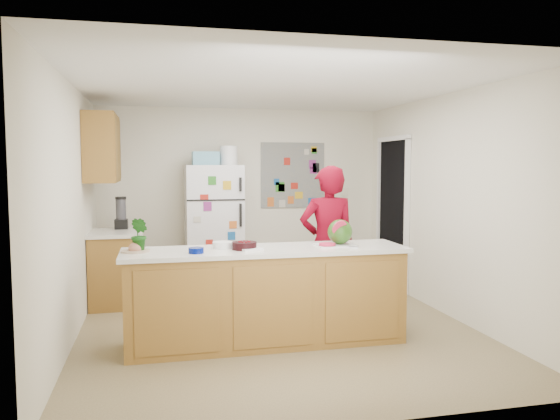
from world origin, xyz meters
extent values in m
cube|color=brown|center=(0.00, 0.00, -0.01)|extent=(4.00, 4.50, 0.02)
cube|color=beige|center=(0.00, 2.26, 1.25)|extent=(4.00, 0.02, 2.50)
cube|color=beige|center=(-2.01, 0.00, 1.25)|extent=(0.02, 4.50, 2.50)
cube|color=beige|center=(2.01, 0.00, 1.25)|extent=(0.02, 4.50, 2.50)
cube|color=white|center=(0.00, 0.00, 2.51)|extent=(4.00, 4.50, 0.02)
cube|color=black|center=(1.99, 1.45, 1.02)|extent=(0.03, 0.85, 2.04)
cube|color=brown|center=(-0.20, -0.50, 0.44)|extent=(2.60, 0.62, 0.88)
cube|color=silver|center=(-0.20, -0.50, 0.90)|extent=(2.68, 0.70, 0.04)
cube|color=brown|center=(-1.69, 1.35, 0.43)|extent=(0.60, 0.80, 0.86)
cube|color=silver|center=(-1.69, 1.35, 0.88)|extent=(0.64, 0.84, 0.04)
cube|color=brown|center=(-1.82, 1.30, 1.90)|extent=(0.35, 1.00, 0.80)
cube|color=silver|center=(-0.45, 1.88, 0.85)|extent=(0.75, 0.70, 1.70)
cube|color=#5999B2|center=(-0.55, 1.88, 1.79)|extent=(0.35, 0.28, 0.18)
cube|color=slate|center=(0.75, 2.24, 1.55)|extent=(0.95, 0.01, 0.95)
imported|color=#640211|center=(0.59, 0.05, 0.85)|extent=(0.63, 0.42, 1.70)
cylinder|color=black|center=(-1.64, 1.59, 1.09)|extent=(0.13, 0.13, 0.38)
cube|color=white|center=(0.48, -0.49, 0.93)|extent=(0.38, 0.29, 0.01)
sphere|color=#234F0D|center=(0.54, -0.47, 1.05)|extent=(0.24, 0.24, 0.24)
cylinder|color=#BE382F|center=(0.39, -0.54, 0.94)|extent=(0.16, 0.16, 0.02)
cylinder|color=black|center=(-0.41, -0.53, 0.96)|extent=(0.23, 0.23, 0.07)
cylinder|color=white|center=(-0.60, -0.40, 0.95)|extent=(0.22, 0.22, 0.06)
cylinder|color=#010E5E|center=(-0.87, -0.65, 0.95)|extent=(0.15, 0.15, 0.05)
cylinder|color=beige|center=(-1.40, -0.45, 0.93)|extent=(0.34, 0.34, 0.02)
cube|color=white|center=(-0.37, -0.57, 0.93)|extent=(0.25, 0.23, 0.02)
cube|color=gray|center=(0.61, -0.66, 0.93)|extent=(0.10, 0.07, 0.01)
imported|color=#1A3F0F|center=(-1.36, -0.45, 1.08)|extent=(0.21, 0.22, 0.31)
camera|label=1|loc=(-1.21, -5.50, 1.71)|focal=35.00mm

